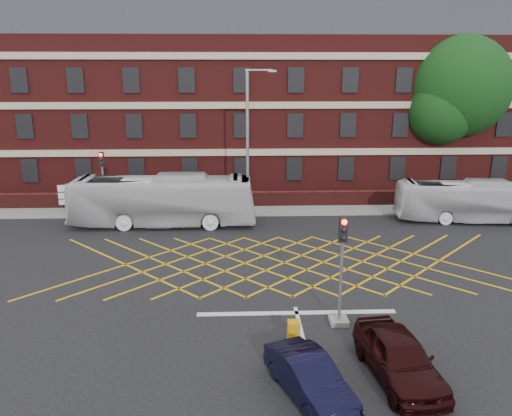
{
  "coord_description": "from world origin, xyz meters",
  "views": [
    {
      "loc": [
        -2.29,
        -21.64,
        9.34
      ],
      "look_at": [
        -1.46,
        1.5,
        3.03
      ],
      "focal_mm": 35.0,
      "sensor_mm": 36.0,
      "label": 1
    }
  ],
  "objects_px": {
    "deciduous_tree": "(458,94)",
    "street_lamp": "(249,171)",
    "bus_left": "(163,200)",
    "traffic_light_near": "(341,281)",
    "traffic_light_far": "(104,189)",
    "car_navy": "(309,378)",
    "utility_cabinet": "(294,333)",
    "bus_right": "(472,201)",
    "car_maroon": "(399,357)",
    "direction_signs": "(67,196)"
  },
  "relations": [
    {
      "from": "deciduous_tree",
      "to": "street_lamp",
      "type": "height_order",
      "value": "deciduous_tree"
    },
    {
      "from": "bus_left",
      "to": "traffic_light_near",
      "type": "relative_size",
      "value": 2.69
    },
    {
      "from": "deciduous_tree",
      "to": "traffic_light_far",
      "type": "xyz_separation_m",
      "value": [
        -25.82,
        -5.5,
        -5.98
      ]
    },
    {
      "from": "car_navy",
      "to": "deciduous_tree",
      "type": "relative_size",
      "value": 0.31
    },
    {
      "from": "utility_cabinet",
      "to": "traffic_light_far",
      "type": "bearing_deg",
      "value": 122.47
    },
    {
      "from": "traffic_light_near",
      "to": "bus_right",
      "type": "bearing_deg",
      "value": 49.84
    },
    {
      "from": "bus_right",
      "to": "car_navy",
      "type": "height_order",
      "value": "bus_right"
    },
    {
      "from": "deciduous_tree",
      "to": "utility_cabinet",
      "type": "relative_size",
      "value": 13.61
    },
    {
      "from": "traffic_light_near",
      "to": "street_lamp",
      "type": "height_order",
      "value": "street_lamp"
    },
    {
      "from": "car_maroon",
      "to": "deciduous_tree",
      "type": "bearing_deg",
      "value": 57.35
    },
    {
      "from": "traffic_light_far",
      "to": "utility_cabinet",
      "type": "xyz_separation_m",
      "value": [
        10.92,
        -17.17,
        -1.32
      ]
    },
    {
      "from": "bus_right",
      "to": "car_navy",
      "type": "xyz_separation_m",
      "value": [
        -13.0,
        -17.71,
        -0.72
      ]
    },
    {
      "from": "car_navy",
      "to": "car_maroon",
      "type": "bearing_deg",
      "value": -5.64
    },
    {
      "from": "car_maroon",
      "to": "traffic_light_far",
      "type": "bearing_deg",
      "value": 118.87
    },
    {
      "from": "bus_left",
      "to": "bus_right",
      "type": "relative_size",
      "value": 1.2
    },
    {
      "from": "traffic_light_near",
      "to": "car_navy",
      "type": "bearing_deg",
      "value": -111.91
    },
    {
      "from": "bus_left",
      "to": "traffic_light_near",
      "type": "xyz_separation_m",
      "value": [
        8.56,
        -13.2,
        0.16
      ]
    },
    {
      "from": "bus_left",
      "to": "deciduous_tree",
      "type": "distance_m",
      "value": 23.78
    },
    {
      "from": "traffic_light_near",
      "to": "street_lamp",
      "type": "bearing_deg",
      "value": 103.09
    },
    {
      "from": "car_maroon",
      "to": "traffic_light_far",
      "type": "distance_m",
      "value": 23.84
    },
    {
      "from": "bus_right",
      "to": "street_lamp",
      "type": "xyz_separation_m",
      "value": [
        -14.4,
        0.32,
        1.99
      ]
    },
    {
      "from": "bus_left",
      "to": "car_navy",
      "type": "distance_m",
      "value": 18.89
    },
    {
      "from": "bus_left",
      "to": "utility_cabinet",
      "type": "relative_size",
      "value": 12.85
    },
    {
      "from": "bus_left",
      "to": "utility_cabinet",
      "type": "bearing_deg",
      "value": -154.72
    },
    {
      "from": "deciduous_tree",
      "to": "car_maroon",
      "type": "bearing_deg",
      "value": -115.52
    },
    {
      "from": "bus_right",
      "to": "deciduous_tree",
      "type": "height_order",
      "value": "deciduous_tree"
    },
    {
      "from": "traffic_light_far",
      "to": "street_lamp",
      "type": "distance_m",
      "value": 10.01
    },
    {
      "from": "car_navy",
      "to": "deciduous_tree",
      "type": "bearing_deg",
      "value": 38.72
    },
    {
      "from": "traffic_light_far",
      "to": "bus_right",
      "type": "bearing_deg",
      "value": -5.65
    },
    {
      "from": "traffic_light_far",
      "to": "deciduous_tree",
      "type": "bearing_deg",
      "value": 12.02
    },
    {
      "from": "car_navy",
      "to": "utility_cabinet",
      "type": "xyz_separation_m",
      "value": [
        -0.15,
        2.92,
        -0.18
      ]
    },
    {
      "from": "car_maroon",
      "to": "traffic_light_near",
      "type": "height_order",
      "value": "traffic_light_near"
    },
    {
      "from": "deciduous_tree",
      "to": "utility_cabinet",
      "type": "height_order",
      "value": "deciduous_tree"
    },
    {
      "from": "deciduous_tree",
      "to": "utility_cabinet",
      "type": "bearing_deg",
      "value": -123.32
    },
    {
      "from": "bus_right",
      "to": "direction_signs",
      "type": "xyz_separation_m",
      "value": [
        -26.53,
        2.21,
        0.04
      ]
    },
    {
      "from": "car_navy",
      "to": "traffic_light_near",
      "type": "height_order",
      "value": "traffic_light_near"
    },
    {
      "from": "car_maroon",
      "to": "utility_cabinet",
      "type": "xyz_separation_m",
      "value": [
        -3.07,
        2.1,
        -0.3
      ]
    },
    {
      "from": "street_lamp",
      "to": "traffic_light_far",
      "type": "bearing_deg",
      "value": 167.96
    },
    {
      "from": "bus_right",
      "to": "traffic_light_near",
      "type": "relative_size",
      "value": 2.25
    },
    {
      "from": "traffic_light_far",
      "to": "traffic_light_near",
      "type": "bearing_deg",
      "value": -50.72
    },
    {
      "from": "car_maroon",
      "to": "deciduous_tree",
      "type": "relative_size",
      "value": 0.36
    },
    {
      "from": "deciduous_tree",
      "to": "traffic_light_far",
      "type": "relative_size",
      "value": 2.85
    },
    {
      "from": "bus_right",
      "to": "car_navy",
      "type": "relative_size",
      "value": 2.54
    },
    {
      "from": "car_maroon",
      "to": "traffic_light_far",
      "type": "height_order",
      "value": "traffic_light_far"
    },
    {
      "from": "bus_left",
      "to": "street_lamp",
      "type": "xyz_separation_m",
      "value": [
        5.39,
        0.43,
        1.73
      ]
    },
    {
      "from": "street_lamp",
      "to": "utility_cabinet",
      "type": "relative_size",
      "value": 10.66
    },
    {
      "from": "deciduous_tree",
      "to": "direction_signs",
      "type": "distance_m",
      "value": 29.54
    },
    {
      "from": "car_navy",
      "to": "utility_cabinet",
      "type": "bearing_deg",
      "value": 71.62
    },
    {
      "from": "street_lamp",
      "to": "utility_cabinet",
      "type": "distance_m",
      "value": 15.43
    },
    {
      "from": "traffic_light_near",
      "to": "street_lamp",
      "type": "xyz_separation_m",
      "value": [
        -3.17,
        13.63,
        1.57
      ]
    }
  ]
}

